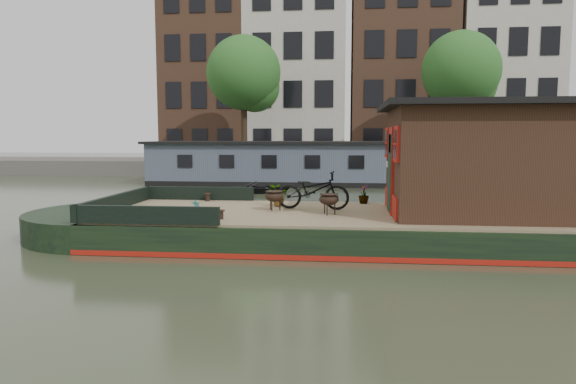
# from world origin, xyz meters

# --- Properties ---
(ground) EXTENTS (120.00, 120.00, 0.00)m
(ground) POSITION_xyz_m (0.00, 0.00, 0.00)
(ground) COLOR #2F3824
(ground) RESTS_ON ground
(houseboat_hull) EXTENTS (14.01, 4.02, 0.60)m
(houseboat_hull) POSITION_xyz_m (-1.33, 0.00, 0.27)
(houseboat_hull) COLOR black
(houseboat_hull) RESTS_ON ground
(houseboat_deck) EXTENTS (11.80, 3.80, 0.05)m
(houseboat_deck) POSITION_xyz_m (0.00, 0.00, 0.62)
(houseboat_deck) COLOR #957E5C
(houseboat_deck) RESTS_ON houseboat_hull
(bow_bulwark) EXTENTS (3.00, 4.00, 0.35)m
(bow_bulwark) POSITION_xyz_m (-5.07, 0.00, 0.82)
(bow_bulwark) COLOR black
(bow_bulwark) RESTS_ON houseboat_deck
(cabin) EXTENTS (4.00, 3.50, 2.42)m
(cabin) POSITION_xyz_m (2.19, 0.00, 1.88)
(cabin) COLOR black
(cabin) RESTS_ON houseboat_deck
(bicycle) EXTENTS (1.76, 0.76, 0.90)m
(bicycle) POSITION_xyz_m (-1.33, 0.44, 1.10)
(bicycle) COLOR black
(bicycle) RESTS_ON houseboat_deck
(potted_plant_a) EXTENTS (0.23, 0.24, 0.38)m
(potted_plant_a) POSITION_xyz_m (-3.70, -1.11, 0.84)
(potted_plant_a) COLOR brown
(potted_plant_a) RESTS_ON houseboat_deck
(potted_plant_c) EXTENTS (0.48, 0.42, 0.52)m
(potted_plant_c) POSITION_xyz_m (-2.22, 0.84, 0.91)
(potted_plant_c) COLOR #AA4731
(potted_plant_c) RESTS_ON houseboat_deck
(potted_plant_d) EXTENTS (0.34, 0.34, 0.48)m
(potted_plant_d) POSITION_xyz_m (-0.10, 1.62, 0.89)
(potted_plant_d) COLOR brown
(potted_plant_d) RESTS_ON houseboat_deck
(brazier_front) EXTENTS (0.56, 0.56, 0.46)m
(brazier_front) POSITION_xyz_m (-0.93, -0.36, 0.88)
(brazier_front) COLOR black
(brazier_front) RESTS_ON houseboat_deck
(brazier_rear) EXTENTS (0.55, 0.55, 0.46)m
(brazier_rear) POSITION_xyz_m (-2.21, 0.12, 0.88)
(brazier_rear) COLOR black
(brazier_rear) RESTS_ON houseboat_deck
(bollard_port) EXTENTS (0.19, 0.19, 0.21)m
(bollard_port) POSITION_xyz_m (-4.19, 1.68, 0.76)
(bollard_port) COLOR black
(bollard_port) RESTS_ON houseboat_deck
(bollard_stbd) EXTENTS (0.17, 0.17, 0.19)m
(bollard_stbd) POSITION_xyz_m (-3.14, -1.21, 0.75)
(bollard_stbd) COLOR black
(bollard_stbd) RESTS_ON houseboat_deck
(dinghy) EXTENTS (3.30, 2.65, 0.61)m
(dinghy) POSITION_xyz_m (-4.25, 9.69, 0.30)
(dinghy) COLOR black
(dinghy) RESTS_ON ground
(far_houseboat) EXTENTS (20.40, 4.40, 2.11)m
(far_houseboat) POSITION_xyz_m (0.00, 14.00, 0.97)
(far_houseboat) COLOR #495162
(far_houseboat) RESTS_ON ground
(quay) EXTENTS (60.00, 6.00, 0.90)m
(quay) POSITION_xyz_m (0.00, 20.50, 0.45)
(quay) COLOR #47443F
(quay) RESTS_ON ground
(townhouse_row) EXTENTS (27.25, 8.00, 16.50)m
(townhouse_row) POSITION_xyz_m (0.15, 27.50, 7.90)
(townhouse_row) COLOR brown
(townhouse_row) RESTS_ON ground
(tree_left) EXTENTS (4.40, 4.40, 7.40)m
(tree_left) POSITION_xyz_m (-6.36, 19.07, 5.89)
(tree_left) COLOR #332316
(tree_left) RESTS_ON quay
(tree_right) EXTENTS (4.40, 4.40, 7.40)m
(tree_right) POSITION_xyz_m (6.14, 19.07, 5.89)
(tree_right) COLOR #332316
(tree_right) RESTS_ON quay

